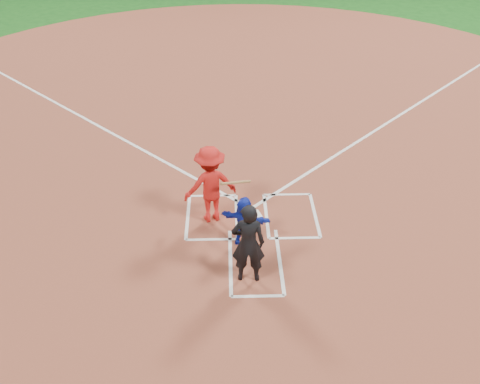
{
  "coord_description": "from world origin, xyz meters",
  "views": [
    {
      "loc": [
        -0.59,
        -10.73,
        7.93
      ],
      "look_at": [
        -0.3,
        -0.4,
        1.0
      ],
      "focal_mm": 40.0,
      "sensor_mm": 36.0,
      "label": 1
    }
  ],
  "objects_px": {
    "umpire": "(248,243)",
    "catcher": "(244,222)",
    "home_plate": "(252,215)",
    "batter_at_plate": "(210,185)"
  },
  "relations": [
    {
      "from": "umpire",
      "to": "batter_at_plate",
      "type": "xyz_separation_m",
      "value": [
        -0.81,
        2.17,
        0.04
      ]
    },
    {
      "from": "umpire",
      "to": "catcher",
      "type": "bearing_deg",
      "value": -86.07
    },
    {
      "from": "home_plate",
      "to": "catcher",
      "type": "xyz_separation_m",
      "value": [
        -0.22,
        -1.07,
        0.62
      ]
    },
    {
      "from": "home_plate",
      "to": "umpire",
      "type": "distance_m",
      "value": 2.44
    },
    {
      "from": "home_plate",
      "to": "umpire",
      "type": "height_order",
      "value": "umpire"
    },
    {
      "from": "umpire",
      "to": "home_plate",
      "type": "bearing_deg",
      "value": -92.62
    },
    {
      "from": "umpire",
      "to": "batter_at_plate",
      "type": "distance_m",
      "value": 2.32
    },
    {
      "from": "home_plate",
      "to": "catcher",
      "type": "height_order",
      "value": "catcher"
    },
    {
      "from": "catcher",
      "to": "umpire",
      "type": "relative_size",
      "value": 0.66
    },
    {
      "from": "home_plate",
      "to": "batter_at_plate",
      "type": "relative_size",
      "value": 0.3
    }
  ]
}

